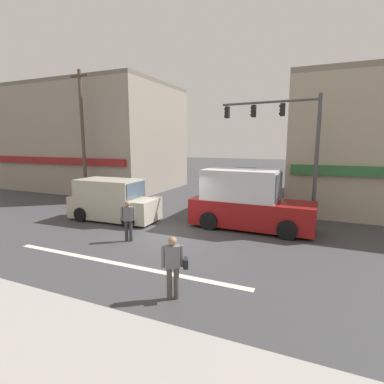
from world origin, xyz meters
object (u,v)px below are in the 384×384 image
object	(u,v)px
utility_pole_far_right	(371,137)
box_truck_approaching_near	(247,202)
street_tree	(334,151)
van_crossing_leftbound	(240,185)
utility_pole_near_left	(83,135)
traffic_light_mast	(289,136)
pedestrian_mid_crossing	(128,219)
van_waiting_far	(113,201)
pedestrian_foreground_with_bag	(174,264)

from	to	relation	value
utility_pole_far_right	box_truck_approaching_near	world-z (taller)	utility_pole_far_right
street_tree	van_crossing_leftbound	xyz separation A→B (m)	(-5.82, 2.25, -2.52)
utility_pole_near_left	traffic_light_mast	xyz separation A→B (m)	(13.29, -0.35, -0.17)
utility_pole_near_left	pedestrian_mid_crossing	xyz separation A→B (m)	(7.79, -6.02, -3.52)
traffic_light_mast	van_waiting_far	distance (m)	9.42
van_crossing_leftbound	pedestrian_mid_crossing	distance (m)	11.00
utility_pole_far_right	van_crossing_leftbound	xyz separation A→B (m)	(-7.81, 0.14, -3.31)
pedestrian_mid_crossing	van_crossing_leftbound	bearing A→B (deg)	80.76
box_truck_approaching_near	utility_pole_near_left	bearing A→B (deg)	169.27
traffic_light_mast	van_crossing_leftbound	size ratio (longest dim) A/B	1.32
pedestrian_foreground_with_bag	van_crossing_leftbound	bearing A→B (deg)	98.02
box_truck_approaching_near	utility_pole_far_right	bearing A→B (deg)	51.13
traffic_light_mast	van_waiting_far	bearing A→B (deg)	-158.97
van_crossing_leftbound	box_truck_approaching_near	xyz separation A→B (m)	(2.22, -7.07, 0.25)
utility_pole_near_left	box_truck_approaching_near	world-z (taller)	utility_pole_near_left
box_truck_approaching_near	pedestrian_foreground_with_bag	xyz separation A→B (m)	(-0.22, -7.12, -0.30)
van_waiting_far	utility_pole_far_right	bearing A→B (deg)	33.71
utility_pole_far_right	utility_pole_near_left	bearing A→B (deg)	-164.84
utility_pole_near_left	traffic_light_mast	world-z (taller)	utility_pole_near_left
utility_pole_near_left	pedestrian_foreground_with_bag	xyz separation A→B (m)	(11.56, -9.35, -3.52)
street_tree	traffic_light_mast	xyz separation A→B (m)	(-2.09, -2.94, 0.77)
street_tree	pedestrian_foreground_with_bag	size ratio (longest dim) A/B	2.99
pedestrian_mid_crossing	street_tree	bearing A→B (deg)	48.62
pedestrian_mid_crossing	pedestrian_foreground_with_bag	bearing A→B (deg)	-41.51
van_waiting_far	van_crossing_leftbound	xyz separation A→B (m)	(4.50, 8.35, 0.00)
utility_pole_near_left	street_tree	bearing A→B (deg)	9.58
utility_pole_far_right	pedestrian_mid_crossing	bearing A→B (deg)	-131.77
utility_pole_far_right	traffic_light_mast	xyz separation A→B (m)	(-4.08, -5.05, -0.01)
utility_pole_near_left	van_waiting_far	distance (m)	7.06
utility_pole_near_left	traffic_light_mast	size ratio (longest dim) A/B	1.39
box_truck_approaching_near	pedestrian_foreground_with_bag	bearing A→B (deg)	-91.76
street_tree	pedestrian_mid_crossing	size ratio (longest dim) A/B	2.99
box_truck_approaching_near	pedestrian_foreground_with_bag	size ratio (longest dim) A/B	3.37
street_tree	pedestrian_mid_crossing	world-z (taller)	street_tree
street_tree	van_waiting_far	xyz separation A→B (m)	(-10.33, -6.11, -2.52)
box_truck_approaching_near	van_crossing_leftbound	bearing A→B (deg)	107.42
box_truck_approaching_near	van_waiting_far	bearing A→B (deg)	-169.22
van_waiting_far	pedestrian_mid_crossing	bearing A→B (deg)	-42.43
street_tree	utility_pole_near_left	distance (m)	15.63
utility_pole_near_left	box_truck_approaching_near	distance (m)	12.41
street_tree	traffic_light_mast	bearing A→B (deg)	-125.42
utility_pole_near_left	van_crossing_leftbound	world-z (taller)	utility_pole_near_left
van_crossing_leftbound	pedestrian_mid_crossing	size ratio (longest dim) A/B	2.82
street_tree	pedestrian_foreground_with_bag	distance (m)	12.80
utility_pole_near_left	van_crossing_leftbound	xyz separation A→B (m)	(9.56, 4.84, -3.47)
utility_pole_near_left	pedestrian_foreground_with_bag	world-z (taller)	utility_pole_near_left
street_tree	van_waiting_far	size ratio (longest dim) A/B	1.07
utility_pole_far_right	van_crossing_leftbound	size ratio (longest dim) A/B	1.77
utility_pole_near_left	utility_pole_far_right	world-z (taller)	utility_pole_near_left
street_tree	pedestrian_foreground_with_bag	bearing A→B (deg)	-107.74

